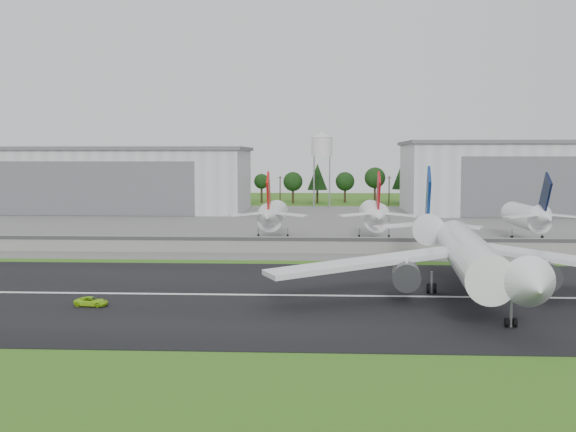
# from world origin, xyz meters

# --- Properties ---
(ground) EXTENTS (600.00, 600.00, 0.00)m
(ground) POSITION_xyz_m (0.00, 0.00, 0.00)
(ground) COLOR #3D6518
(ground) RESTS_ON ground
(runway) EXTENTS (320.00, 60.00, 0.10)m
(runway) POSITION_xyz_m (0.00, 10.00, 0.05)
(runway) COLOR black
(runway) RESTS_ON ground
(runway_centerline) EXTENTS (220.00, 1.00, 0.02)m
(runway_centerline) POSITION_xyz_m (0.00, 10.00, 0.11)
(runway_centerline) COLOR white
(runway_centerline) RESTS_ON runway
(apron) EXTENTS (320.00, 150.00, 0.10)m
(apron) POSITION_xyz_m (0.00, 120.00, 0.05)
(apron) COLOR slate
(apron) RESTS_ON ground
(blast_fence) EXTENTS (240.00, 0.61, 3.50)m
(blast_fence) POSITION_xyz_m (0.00, 54.99, 1.81)
(blast_fence) COLOR gray
(blast_fence) RESTS_ON ground
(hangar_west) EXTENTS (97.00, 44.00, 23.20)m
(hangar_west) POSITION_xyz_m (-80.00, 164.92, 11.63)
(hangar_west) COLOR silver
(hangar_west) RESTS_ON ground
(hangar_east) EXTENTS (102.00, 47.00, 25.20)m
(hangar_east) POSITION_xyz_m (75.00, 164.92, 12.63)
(hangar_east) COLOR silver
(hangar_east) RESTS_ON ground
(water_tower) EXTENTS (8.40, 8.40, 29.40)m
(water_tower) POSITION_xyz_m (-5.00, 185.00, 24.55)
(water_tower) COLOR #99999E
(water_tower) RESTS_ON ground
(utility_poles) EXTENTS (230.00, 3.00, 12.00)m
(utility_poles) POSITION_xyz_m (0.00, 200.00, 0.00)
(utility_poles) COLOR black
(utility_poles) RESTS_ON ground
(treeline) EXTENTS (320.00, 16.00, 22.00)m
(treeline) POSITION_xyz_m (0.00, 215.00, 0.00)
(treeline) COLOR black
(treeline) RESTS_ON ground
(main_airliner) EXTENTS (57.10, 59.26, 18.17)m
(main_airliner) POSITION_xyz_m (16.74, 9.57, 4.89)
(main_airliner) COLOR white
(main_airliner) RESTS_ON runway
(ground_vehicle) EXTENTS (4.61, 2.44, 1.23)m
(ground_vehicle) POSITION_xyz_m (-34.53, 1.16, 0.72)
(ground_vehicle) COLOR #9DDE1A
(ground_vehicle) RESTS_ON runway
(parked_jet_red_a) EXTENTS (7.36, 31.29, 16.70)m
(parked_jet_red_a) POSITION_xyz_m (-15.95, 76.56, 6.19)
(parked_jet_red_a) COLOR silver
(parked_jet_red_a) RESTS_ON ground
(parked_jet_red_b) EXTENTS (7.36, 31.29, 16.76)m
(parked_jet_red_b) POSITION_xyz_m (7.94, 76.57, 6.24)
(parked_jet_red_b) COLOR white
(parked_jet_red_b) RESTS_ON ground
(parked_jet_navy) EXTENTS (7.36, 31.29, 16.60)m
(parked_jet_navy) POSITION_xyz_m (43.52, 76.55, 6.10)
(parked_jet_navy) COLOR white
(parked_jet_navy) RESTS_ON ground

